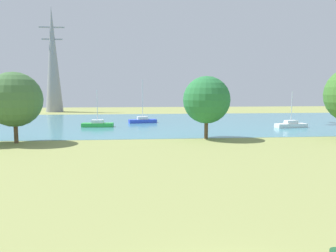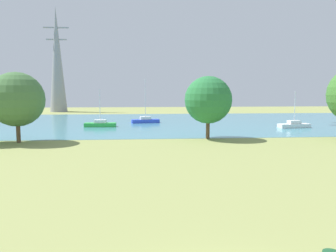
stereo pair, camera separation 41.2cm
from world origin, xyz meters
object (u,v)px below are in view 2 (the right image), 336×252
(sailboat_white, at_px, (294,125))
(tree_west_near, at_px, (208,100))
(sailboat_green, at_px, (100,124))
(electricity_pylon, at_px, (57,60))
(sailboat_blue, at_px, (145,120))
(tree_east_far, at_px, (17,99))

(sailboat_white, height_order, tree_west_near, tree_west_near)
(sailboat_green, xyz_separation_m, tree_west_near, (14.17, -13.62, 4.11))
(electricity_pylon, bearing_deg, sailboat_blue, -54.58)
(sailboat_blue, xyz_separation_m, electricity_pylon, (-22.49, 31.62, 13.11))
(sailboat_green, relative_size, electricity_pylon, 0.21)
(tree_east_far, xyz_separation_m, tree_west_near, (21.15, 1.12, -0.14))
(sailboat_blue, height_order, tree_east_far, tree_east_far)
(sailboat_green, height_order, tree_west_near, tree_west_near)
(sailboat_green, relative_size, sailboat_blue, 0.76)
(tree_west_near, bearing_deg, sailboat_white, 33.09)
(sailboat_white, bearing_deg, tree_east_far, -163.07)
(tree_west_near, distance_m, electricity_pylon, 59.55)
(sailboat_white, bearing_deg, electricity_pylon, 137.67)
(tree_east_far, relative_size, tree_west_near, 1.04)
(electricity_pylon, bearing_deg, sailboat_white, -42.33)
(sailboat_white, xyz_separation_m, tree_east_far, (-36.47, -11.10, 4.26))
(sailboat_green, distance_m, electricity_pylon, 42.41)
(sailboat_white, xyz_separation_m, electricity_pylon, (-44.91, 40.91, 13.13))
(sailboat_white, bearing_deg, sailboat_blue, 157.49)
(tree_west_near, bearing_deg, tree_east_far, -176.96)
(sailboat_blue, distance_m, electricity_pylon, 40.95)
(sailboat_blue, bearing_deg, tree_east_far, -124.57)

